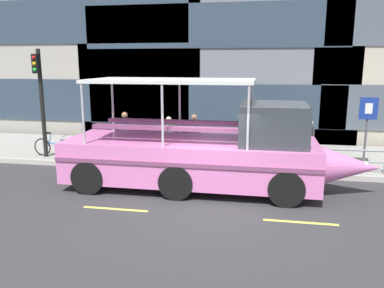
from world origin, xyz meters
TOP-DOWN VIEW (x-y plane):
  - ground_plane at (0.00, 0.00)m, footprint 120.00×120.00m
  - sidewalk at (0.00, 5.60)m, footprint 32.00×4.80m
  - curb_edge at (0.00, 3.11)m, footprint 32.00×0.18m
  - lane_centreline at (-0.00, -0.76)m, footprint 25.80×0.12m
  - curb_guardrail at (-0.38, 3.45)m, footprint 11.80×0.09m
  - traffic_light_pole at (-7.03, 3.59)m, footprint 0.24×0.46m
  - parking_sign at (4.95, 4.12)m, footprint 0.60×0.12m
  - leaned_bicycle at (-6.72, 3.76)m, footprint 1.74×0.46m
  - duck_tour_boat at (-0.21, 1.46)m, footprint 9.55×2.64m
  - pedestrian_near_bow at (3.16, 4.99)m, footprint 0.32×0.35m
  - pedestrian_mid_left at (-1.22, 4.63)m, footprint 0.23×0.49m
  - pedestrian_mid_right at (-2.18, 4.39)m, footprint 0.42×0.30m
  - pedestrian_near_stern at (-4.02, 4.52)m, footprint 0.25×0.49m

SIDE VIEW (x-z plane):
  - ground_plane at x=0.00m, z-range 0.00..0.00m
  - lane_centreline at x=0.00m, z-range 0.00..0.01m
  - sidewalk at x=0.00m, z-range 0.00..0.18m
  - curb_edge at x=0.00m, z-range 0.00..0.18m
  - leaned_bicycle at x=-6.72m, z-range 0.08..1.04m
  - curb_guardrail at x=-0.38m, z-range 0.32..1.14m
  - pedestrian_near_bow at x=3.16m, z-range 0.34..1.88m
  - duck_tour_boat at x=-0.21m, z-range -0.55..2.81m
  - pedestrian_mid_right at x=-2.18m, z-range 0.35..1.97m
  - pedestrian_mid_left at x=-1.22m, z-range 0.36..2.06m
  - pedestrian_near_stern at x=-4.02m, z-range 0.36..2.10m
  - parking_sign at x=4.95m, z-range 0.63..3.13m
  - traffic_light_pole at x=-7.03m, z-range 0.62..4.79m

